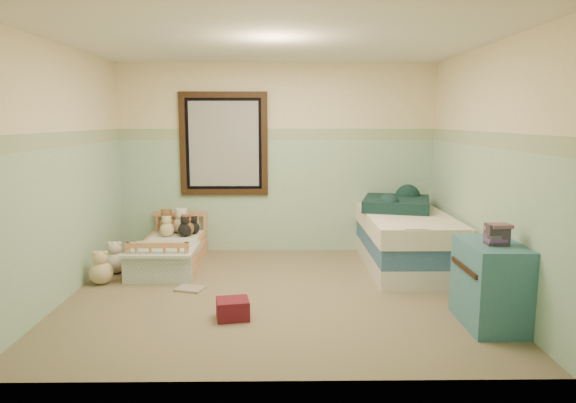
{
  "coord_description": "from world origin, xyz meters",
  "views": [
    {
      "loc": [
        0.06,
        -5.09,
        1.77
      ],
      "look_at": [
        0.13,
        0.35,
        0.9
      ],
      "focal_mm": 32.18,
      "sensor_mm": 36.0,
      "label": 1
    }
  ],
  "objects_px": {
    "toddler_bed_frame": "(171,258)",
    "plush_floor_tan": "(101,273)",
    "twin_bed_frame": "(404,258)",
    "dresser": "(490,284)",
    "red_pillow": "(233,309)",
    "floor_book": "(190,289)",
    "plush_floor_cream": "(115,262)"
  },
  "relations": [
    {
      "from": "dresser",
      "to": "red_pillow",
      "type": "height_order",
      "value": "dresser"
    },
    {
      "from": "toddler_bed_frame",
      "to": "dresser",
      "type": "distance_m",
      "value": 3.69
    },
    {
      "from": "plush_floor_tan",
      "to": "red_pillow",
      "type": "xyz_separation_m",
      "value": [
        1.52,
        -1.01,
        -0.04
      ]
    },
    {
      "from": "plush_floor_cream",
      "to": "floor_book",
      "type": "height_order",
      "value": "plush_floor_cream"
    },
    {
      "from": "plush_floor_cream",
      "to": "plush_floor_tan",
      "type": "height_order",
      "value": "plush_floor_cream"
    },
    {
      "from": "plush_floor_cream",
      "to": "floor_book",
      "type": "relative_size",
      "value": 0.92
    },
    {
      "from": "floor_book",
      "to": "toddler_bed_frame",
      "type": "bearing_deg",
      "value": 130.52
    },
    {
      "from": "toddler_bed_frame",
      "to": "plush_floor_cream",
      "type": "distance_m",
      "value": 0.66
    },
    {
      "from": "twin_bed_frame",
      "to": "plush_floor_cream",
      "type": "bearing_deg",
      "value": -176.59
    },
    {
      "from": "dresser",
      "to": "floor_book",
      "type": "relative_size",
      "value": 2.65
    },
    {
      "from": "plush_floor_cream",
      "to": "twin_bed_frame",
      "type": "relative_size",
      "value": 0.14
    },
    {
      "from": "toddler_bed_frame",
      "to": "red_pillow",
      "type": "bearing_deg",
      "value": -62.03
    },
    {
      "from": "toddler_bed_frame",
      "to": "floor_book",
      "type": "height_order",
      "value": "toddler_bed_frame"
    },
    {
      "from": "plush_floor_tan",
      "to": "floor_book",
      "type": "bearing_deg",
      "value": -12.36
    },
    {
      "from": "floor_book",
      "to": "red_pillow",
      "type": "bearing_deg",
      "value": -39.01
    },
    {
      "from": "plush_floor_tan",
      "to": "red_pillow",
      "type": "bearing_deg",
      "value": -33.61
    },
    {
      "from": "twin_bed_frame",
      "to": "dresser",
      "type": "bearing_deg",
      "value": -80.12
    },
    {
      "from": "dresser",
      "to": "twin_bed_frame",
      "type": "bearing_deg",
      "value": 99.88
    },
    {
      "from": "dresser",
      "to": "plush_floor_tan",
      "type": "bearing_deg",
      "value": 162.61
    },
    {
      "from": "plush_floor_tan",
      "to": "twin_bed_frame",
      "type": "xyz_separation_m",
      "value": [
        3.45,
        0.61,
        -0.02
      ]
    },
    {
      "from": "toddler_bed_frame",
      "to": "twin_bed_frame",
      "type": "bearing_deg",
      "value": -2.01
    },
    {
      "from": "dresser",
      "to": "plush_floor_cream",
      "type": "bearing_deg",
      "value": 157.02
    },
    {
      "from": "twin_bed_frame",
      "to": "floor_book",
      "type": "bearing_deg",
      "value": -161.31
    },
    {
      "from": "toddler_bed_frame",
      "to": "plush_floor_tan",
      "type": "bearing_deg",
      "value": -130.51
    },
    {
      "from": "plush_floor_tan",
      "to": "red_pillow",
      "type": "height_order",
      "value": "plush_floor_tan"
    },
    {
      "from": "twin_bed_frame",
      "to": "toddler_bed_frame",
      "type": "bearing_deg",
      "value": 177.99
    },
    {
      "from": "plush_floor_tan",
      "to": "twin_bed_frame",
      "type": "relative_size",
      "value": 0.14
    },
    {
      "from": "toddler_bed_frame",
      "to": "floor_book",
      "type": "xyz_separation_m",
      "value": [
        0.39,
        -0.93,
        -0.08
      ]
    },
    {
      "from": "plush_floor_tan",
      "to": "twin_bed_frame",
      "type": "bearing_deg",
      "value": 10.03
    },
    {
      "from": "red_pillow",
      "to": "floor_book",
      "type": "distance_m",
      "value": 0.95
    },
    {
      "from": "toddler_bed_frame",
      "to": "plush_floor_tan",
      "type": "height_order",
      "value": "plush_floor_tan"
    },
    {
      "from": "twin_bed_frame",
      "to": "dresser",
      "type": "distance_m",
      "value": 1.83
    }
  ]
}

